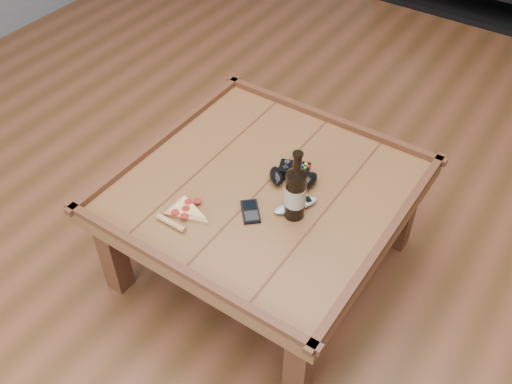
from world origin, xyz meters
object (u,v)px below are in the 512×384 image
Objects in this scene: beer_bottle at (296,191)px; remote_control at (296,205)px; smartphone at (251,212)px; coffee_table at (264,197)px; game_controller at (293,175)px; pizza_slice at (184,212)px.

remote_control is (-0.01, 0.03, -0.10)m from beer_bottle.
remote_control is (0.12, 0.11, 0.01)m from smartphone.
beer_bottle is (0.17, -0.07, 0.17)m from coffee_table.
smartphone is (0.04, -0.14, 0.07)m from coffee_table.
game_controller is 0.43m from pizza_slice.
game_controller is 1.10× the size of remote_control.
game_controller is at bearing 39.18° from smartphone.
coffee_table is 0.32m from pizza_slice.
coffee_table reaches higher than pizza_slice.
coffee_table is at bearing 158.86° from beer_bottle.
pizza_slice reaches higher than smartphone.
beer_bottle is at bearing -79.05° from game_controller.
pizza_slice is at bearing 172.48° from smartphone.
pizza_slice is (-0.23, -0.36, -0.02)m from game_controller.
remote_control reaches higher than pizza_slice.
beer_bottle is at bearing -37.90° from remote_control.
coffee_table is 3.66× the size of beer_bottle.
game_controller is at bearing 122.51° from beer_bottle.
beer_bottle is 1.32× the size of pizza_slice.
pizza_slice is at bearing -143.56° from game_controller.
beer_bottle reaches higher than coffee_table.
smartphone is at bearing -120.14° from game_controller.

